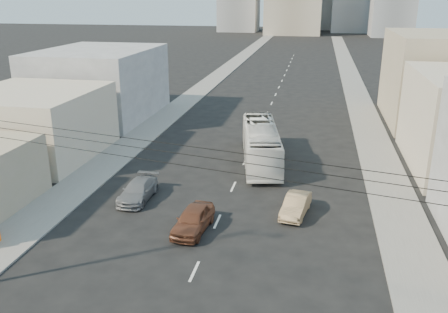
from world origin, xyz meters
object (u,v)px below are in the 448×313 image
(sedan_grey, at_px, (138,190))
(city_bus, at_px, (261,144))
(sedan_brown, at_px, (193,219))
(sedan_tan, at_px, (296,205))

(sedan_grey, bearing_deg, city_bus, 52.15)
(city_bus, relative_size, sedan_grey, 2.57)
(sedan_brown, xyz_separation_m, sedan_grey, (-5.10, 3.88, -0.08))
(sedan_grey, bearing_deg, sedan_brown, -36.68)
(sedan_brown, bearing_deg, sedan_tan, 35.04)
(city_bus, bearing_deg, sedan_grey, -138.70)
(city_bus, relative_size, sedan_tan, 2.98)
(sedan_brown, distance_m, sedan_grey, 6.41)
(city_bus, height_order, sedan_brown, city_bus)
(sedan_brown, bearing_deg, city_bus, 84.31)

